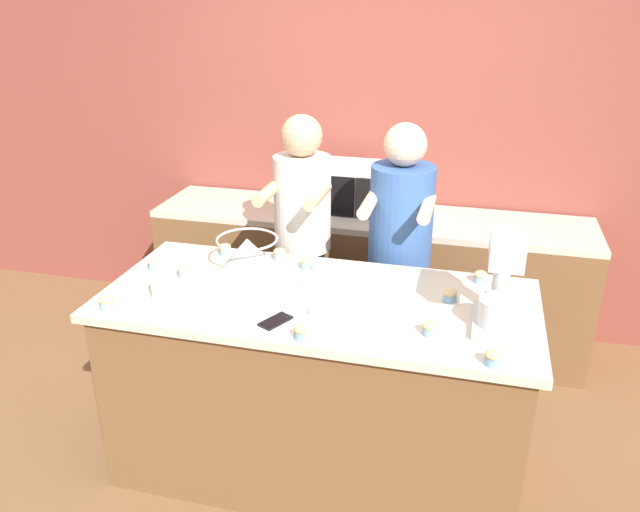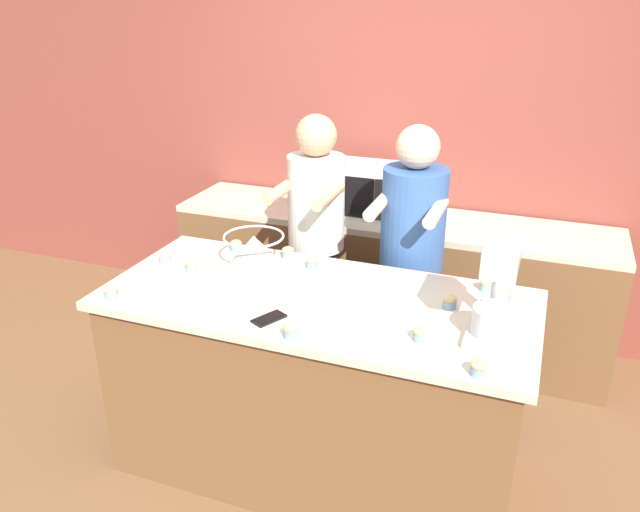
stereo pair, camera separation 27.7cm
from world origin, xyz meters
name	(u,v)px [view 2 (the right image)]	position (x,y,z in m)	size (l,w,h in m)	color
ground_plane	(317,463)	(0.00, 0.00, 0.00)	(16.00, 16.00, 0.00)	brown
back_wall	(408,135)	(0.00, 1.67, 1.35)	(10.00, 0.06, 2.70)	brown
island_counter	(317,384)	(0.00, 0.00, 0.48)	(1.95, 0.87, 0.95)	brown
back_counter	(388,280)	(0.00, 1.32, 0.45)	(2.80, 0.60, 0.90)	brown
person_left	(316,251)	(-0.27, 0.68, 0.87)	(0.33, 0.50, 1.64)	#232328
person_right	(410,268)	(0.28, 0.68, 0.85)	(0.35, 0.51, 1.62)	#33384C
stand_mixer	(497,297)	(0.78, -0.08, 1.13)	(0.20, 0.30, 0.40)	#B2B7BC
mixing_bowl	(254,251)	(-0.40, 0.19, 1.04)	(0.30, 0.30, 0.17)	#BCBCC1
baking_tray	(352,280)	(0.11, 0.18, 0.97)	(0.39, 0.23, 0.04)	silver
microwave_oven	(363,189)	(-0.19, 1.31, 1.06)	(0.48, 0.36, 0.32)	silver
cell_phone	(269,318)	(-0.11, -0.27, 0.96)	(0.13, 0.16, 0.01)	black
drinking_glass	(163,280)	(-0.68, -0.19, 1.01)	(0.07, 0.07, 0.11)	silver
small_plate	(326,311)	(0.10, -0.13, 0.96)	(0.20, 0.20, 0.02)	white
cupcake_0	(421,334)	(0.52, -0.22, 0.99)	(0.06, 0.06, 0.06)	#759EC6
cupcake_1	(165,257)	(-0.85, 0.08, 0.99)	(0.06, 0.06, 0.06)	#759EC6
cupcake_2	(236,245)	(-0.59, 0.34, 0.99)	(0.06, 0.06, 0.06)	#759EC6
cupcake_3	(510,294)	(0.82, 0.26, 0.99)	(0.06, 0.06, 0.06)	#759EC6
cupcake_4	(498,304)	(0.78, 0.15, 0.99)	(0.06, 0.06, 0.06)	#759EC6
cupcake_5	(288,252)	(-0.30, 0.36, 0.99)	(0.06, 0.06, 0.06)	#759EC6
cupcake_6	(290,330)	(0.03, -0.37, 0.99)	(0.06, 0.06, 0.06)	#759EC6
cupcake_7	(478,368)	(0.76, -0.38, 0.99)	(0.06, 0.06, 0.06)	#759EC6
cupcake_8	(191,265)	(-0.67, 0.04, 0.99)	(0.06, 0.06, 0.06)	#759EC6
cupcake_9	(312,262)	(-0.13, 0.28, 0.99)	(0.06, 0.06, 0.06)	#759EC6
cupcake_10	(486,284)	(0.71, 0.33, 0.99)	(0.06, 0.06, 0.06)	#759EC6
cupcake_11	(450,301)	(0.58, 0.10, 0.99)	(0.06, 0.06, 0.06)	#759EC6
cupcake_12	(111,292)	(-0.86, -0.34, 0.99)	(0.06, 0.06, 0.06)	#759EC6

